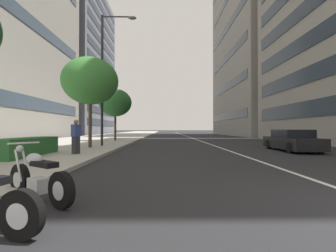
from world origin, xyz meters
TOP-DOWN VIEW (x-y plane):
  - sidewalk_right_plaza at (30.00, 12.45)m, footprint 160.00×10.95m
  - lane_centre_stripe at (35.00, 0.00)m, footprint 110.00×0.16m
  - motorcycle_by_sign_pole at (1.05, 6.39)m, footprint 1.33×1.82m
  - car_lead_in_lane at (11.04, -3.86)m, footprint 4.64×1.99m
  - street_lamp_with_banners at (13.72, 8.20)m, footprint 1.26×2.57m
  - clipped_hedge_bed at (7.32, 10.27)m, footprint 4.01×1.10m
  - street_tree_by_lamp_post at (12.15, 8.90)m, footprint 3.64×3.64m
  - street_tree_near_plaza_corner at (21.19, 9.13)m, footprint 3.35×3.35m
  - pedestrian_on_plaza at (8.11, 8.32)m, footprint 0.47×0.40m
  - office_tower_near_left at (45.82, -19.48)m, footprint 27.92×21.12m
  - office_tower_far_right_block at (54.23, 26.53)m, footprint 26.57×15.34m

SIDE VIEW (x-z plane):
  - lane_centre_stripe at x=35.00m, z-range 0.00..0.01m
  - sidewalk_right_plaza at x=30.00m, z-range 0.00..0.15m
  - motorcycle_by_sign_pole at x=1.05m, z-range -0.13..0.97m
  - clipped_hedge_bed at x=7.32m, z-range 0.15..0.96m
  - car_lead_in_lane at x=11.04m, z-range -0.04..1.28m
  - pedestrian_on_plaza at x=8.11m, z-range 0.16..1.82m
  - street_tree_near_plaza_corner at x=21.19m, z-range 1.39..6.74m
  - street_tree_by_lamp_post at x=12.15m, z-range 1.55..7.46m
  - street_lamp_with_banners at x=13.72m, z-range 0.93..10.41m
  - office_tower_far_right_block at x=54.23m, z-range 0.00..34.71m
  - office_tower_near_left at x=45.82m, z-range 0.00..49.65m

